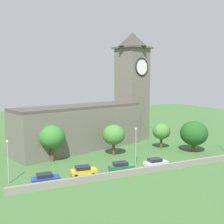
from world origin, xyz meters
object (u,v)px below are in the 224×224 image
Objects in this scene: car_blue at (45,178)px; car_yellow at (83,171)px; church at (98,113)px; tree_by_tower at (114,135)px; streetlamp_west_end at (8,155)px; tree_riverside_east at (52,137)px; car_green at (121,167)px; tree_churchyard at (161,131)px; tree_riverside_west at (194,133)px; streetlamp_west_mid at (136,141)px; car_white at (156,163)px.

car_yellow is (7.02, 1.03, 0.03)m from car_blue.
tree_by_tower is (-0.45, -10.79, -3.87)m from church.
church is 29.58m from car_blue.
tree_riverside_east is at bearing 45.71° from streetlamp_west_end.
car_green is 20.22m from streetlamp_west_end.
tree_churchyard is 0.82× the size of tree_riverside_east.
car_green is at bearing -7.87° from car_yellow.
tree_riverside_west is at bearing -10.79° from tree_riverside_east.
tree_riverside_east reaches higher than tree_riverside_west.
car_blue is at bearing -173.02° from streetlamp_west_mid.
streetlamp_west_mid is 18.24m from tree_riverside_west.
tree_by_tower is at bearing 94.44° from streetlamp_west_mid.
tree_by_tower reaches higher than car_yellow.
car_yellow is at bearing -6.11° from streetlamp_west_end.
tree_riverside_west is at bearing -49.90° from tree_churchyard.
church is at bearing 39.54° from streetlamp_west_end.
car_white is (21.61, -0.14, 0.02)m from car_blue.
church is 24.54m from tree_riverside_west.
car_blue is 21.36m from tree_by_tower.
car_white is 0.63× the size of tree_riverside_west.
car_white is at bearing -81.29° from church.
car_yellow is 0.76× the size of tree_churchyard.
streetlamp_west_mid reaches higher than tree_riverside_west.
car_blue is 0.63× the size of tree_riverside_west.
car_white is 16.31m from tree_riverside_west.
tree_by_tower is (17.77, 11.22, 3.81)m from car_blue.
tree_riverside_east is at bearing 105.58° from car_yellow.
tree_churchyard is (-5.09, 6.04, -0.17)m from tree_riverside_west.
streetlamp_west_mid is 1.09× the size of tree_by_tower.
tree_riverside_west reaches higher than car_blue.
tree_riverside_west is at bearing 11.65° from streetlamp_west_mid.
car_green is (-4.08, -21.96, -7.58)m from church.
car_yellow is 1.01× the size of car_green.
church is at bearing 98.71° from car_white.
car_blue is 0.74× the size of tree_churchyard.
car_yellow is at bearing -170.48° from tree_riverside_west.
tree_by_tower is (-13.46, -0.76, 0.36)m from tree_churchyard.
tree_riverside_east is at bearing 179.72° from tree_churchyard.
tree_churchyard is (36.80, 9.60, -0.56)m from streetlamp_west_end.
tree_riverside_east is at bearing 72.01° from car_blue.
streetlamp_west_end is at bearing 179.72° from streetlamp_west_mid.
streetlamp_west_end reaches higher than car_white.
car_white is at bearing -157.54° from tree_riverside_west.
tree_riverside_west is (22.18, 5.90, 3.51)m from car_green.
car_green is 6.35m from streetlamp_west_mid.
car_white is 5.75m from streetlamp_west_mid.
car_yellow is 29.92m from tree_riverside_west.
church is 31.06m from streetlamp_west_end.
car_green is 16.37m from tree_riverside_east.
church is 11.47m from tree_by_tower.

